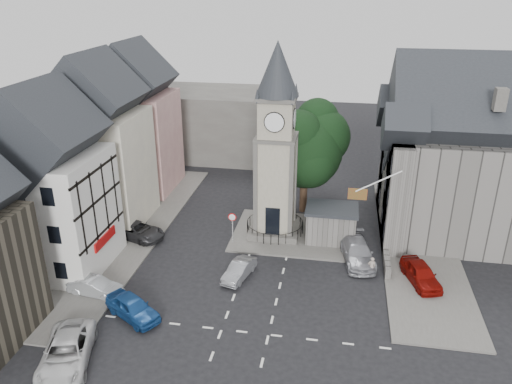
% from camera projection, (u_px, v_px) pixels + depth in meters
% --- Properties ---
extents(ground, '(120.00, 120.00, 0.00)m').
position_uv_depth(ground, '(260.00, 284.00, 36.28)').
color(ground, black).
rests_on(ground, ground).
extents(pavement_west, '(6.00, 30.00, 0.14)m').
position_uv_depth(pavement_west, '(130.00, 231.00, 43.68)').
color(pavement_west, '#595651').
rests_on(pavement_west, ground).
extents(pavement_east, '(6.00, 26.00, 0.14)m').
position_uv_depth(pavement_east, '(417.00, 244.00, 41.58)').
color(pavement_east, '#595651').
rests_on(pavement_east, ground).
extents(central_island, '(10.00, 8.00, 0.16)m').
position_uv_depth(central_island, '(292.00, 234.00, 43.25)').
color(central_island, '#595651').
rests_on(central_island, ground).
extents(road_markings, '(20.00, 8.00, 0.01)m').
position_uv_depth(road_markings, '(245.00, 332.00, 31.29)').
color(road_markings, silver).
rests_on(road_markings, ground).
extents(clock_tower, '(4.86, 4.86, 16.25)m').
position_uv_depth(clock_tower, '(276.00, 144.00, 40.33)').
color(clock_tower, '#4C4944').
rests_on(clock_tower, ground).
extents(stone_shelter, '(4.30, 3.30, 3.08)m').
position_uv_depth(stone_shelter, '(331.00, 224.00, 41.70)').
color(stone_shelter, '#56534F').
rests_on(stone_shelter, ground).
extents(town_tree, '(7.20, 7.20, 10.80)m').
position_uv_depth(town_tree, '(306.00, 141.00, 44.99)').
color(town_tree, black).
rests_on(town_tree, ground).
extents(warning_sign_post, '(0.70, 0.19, 2.85)m').
position_uv_depth(warning_sign_post, '(232.00, 222.00, 40.91)').
color(warning_sign_post, black).
rests_on(warning_sign_post, ground).
extents(terrace_pink, '(8.10, 7.60, 12.80)m').
position_uv_depth(terrace_pink, '(136.00, 127.00, 50.65)').
color(terrace_pink, tan).
rests_on(terrace_pink, ground).
extents(terrace_cream, '(8.10, 7.60, 12.80)m').
position_uv_depth(terrace_cream, '(100.00, 152.00, 43.41)').
color(terrace_cream, '#ECE3C6').
rests_on(terrace_cream, ground).
extents(terrace_tudor, '(8.10, 7.60, 12.00)m').
position_uv_depth(terrace_tudor, '(50.00, 191.00, 36.32)').
color(terrace_tudor, silver).
rests_on(terrace_tudor, ground).
extents(backdrop_west, '(20.00, 10.00, 8.00)m').
position_uv_depth(backdrop_west, '(202.00, 123.00, 61.98)').
color(backdrop_west, '#4C4944').
rests_on(backdrop_west, ground).
extents(east_building, '(14.40, 11.40, 12.60)m').
position_uv_depth(east_building, '(467.00, 165.00, 41.29)').
color(east_building, '#56534F').
rests_on(east_building, ground).
extents(east_boundary_wall, '(0.40, 16.00, 0.90)m').
position_uv_depth(east_boundary_wall, '(382.00, 226.00, 43.69)').
color(east_boundary_wall, '#56534F').
rests_on(east_boundary_wall, ground).
extents(flagpole, '(3.68, 0.10, 2.74)m').
position_uv_depth(flagpole, '(379.00, 181.00, 35.87)').
color(flagpole, white).
rests_on(flagpole, ground).
extents(car_west_blue, '(4.59, 3.73, 1.47)m').
position_uv_depth(car_west_blue, '(133.00, 307.00, 32.44)').
color(car_west_blue, navy).
rests_on(car_west_blue, ground).
extents(car_west_silver, '(4.01, 1.81, 1.28)m').
position_uv_depth(car_west_silver, '(95.00, 287.00, 34.78)').
color(car_west_silver, '#AFB3B7').
rests_on(car_west_silver, ground).
extents(car_west_grey, '(5.52, 3.82, 1.40)m').
position_uv_depth(car_west_grey, '(137.00, 230.00, 42.45)').
color(car_west_grey, '#2B2B2D').
rests_on(car_west_grey, ground).
extents(car_island_silver, '(2.20, 3.91, 1.22)m').
position_uv_depth(car_island_silver, '(239.00, 270.00, 36.82)').
color(car_island_silver, gray).
rests_on(car_island_silver, ground).
extents(car_island_east, '(3.11, 5.71, 1.57)m').
position_uv_depth(car_island_east, '(357.00, 252.00, 38.93)').
color(car_island_east, '#9A9BA1').
rests_on(car_island_east, ground).
extents(car_east_red, '(3.02, 4.75, 1.51)m').
position_uv_depth(car_east_red, '(421.00, 274.00, 36.10)').
color(car_east_red, maroon).
rests_on(car_east_red, ground).
extents(van_sw_white, '(4.15, 6.17, 1.57)m').
position_uv_depth(van_sw_white, '(66.00, 353.00, 28.43)').
color(van_sw_white, beige).
rests_on(van_sw_white, ground).
extents(pedestrian, '(0.62, 0.44, 1.61)m').
position_uv_depth(pedestrian, '(371.00, 267.00, 36.89)').
color(pedestrian, '#A69589').
rests_on(pedestrian, ground).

